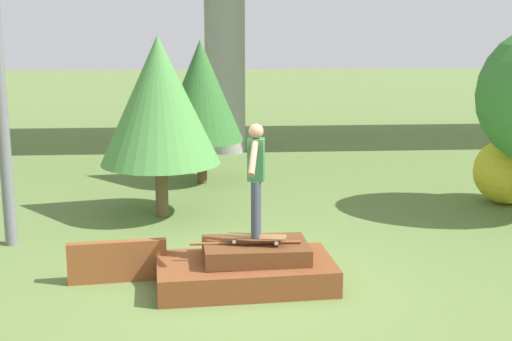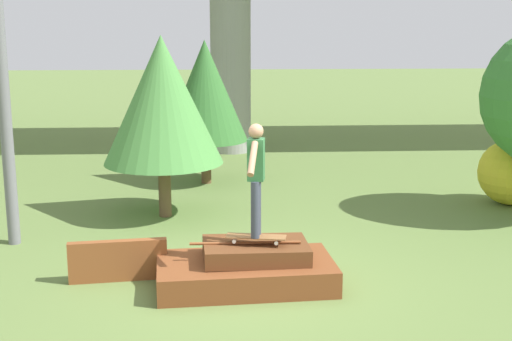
# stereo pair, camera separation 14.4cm
# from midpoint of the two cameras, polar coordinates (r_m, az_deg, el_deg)

# --- Properties ---
(ground_plane) EXTENTS (80.00, 80.00, 0.00)m
(ground_plane) POSITION_cam_midpoint_polar(r_m,az_deg,el_deg) (10.21, -1.26, -9.20)
(ground_plane) COLOR olive
(scrap_pile) EXTENTS (2.57, 1.50, 0.66)m
(scrap_pile) POSITION_cam_midpoint_polar(r_m,az_deg,el_deg) (10.13, -1.09, -7.86)
(scrap_pile) COLOR brown
(scrap_pile) RESTS_ON ground_plane
(scrap_plank_loose) EXTENTS (1.41, 0.30, 0.60)m
(scrap_plank_loose) POSITION_cam_midpoint_polar(r_m,az_deg,el_deg) (10.47, -11.42, -7.14)
(scrap_plank_loose) COLOR brown
(scrap_plank_loose) RESTS_ON ground_plane
(skateboard) EXTENTS (0.87, 0.38, 0.09)m
(skateboard) POSITION_cam_midpoint_polar(r_m,az_deg,el_deg) (9.94, -0.42, -5.33)
(skateboard) COLOR brown
(skateboard) RESTS_ON scrap_pile
(skater) EXTENTS (0.30, 1.15, 1.58)m
(skater) POSITION_cam_midpoint_polar(r_m,az_deg,el_deg) (9.70, -0.42, -0.14)
(skater) COLOR #383D4C
(skater) RESTS_ON skateboard
(tree_behind_left) EXTENTS (2.23, 2.23, 3.40)m
(tree_behind_left) POSITION_cam_midpoint_polar(r_m,az_deg,el_deg) (13.25, -8.07, 5.57)
(tree_behind_left) COLOR brown
(tree_behind_left) RESTS_ON ground_plane
(tree_behind_right) EXTENTS (1.88, 1.88, 3.22)m
(tree_behind_right) POSITION_cam_midpoint_polar(r_m,az_deg,el_deg) (15.89, -4.71, 6.35)
(tree_behind_right) COLOR brown
(tree_behind_right) RESTS_ON ground_plane
(bush_yellow_flowering) EXTENTS (1.32, 1.32, 1.32)m
(bush_yellow_flowering) POSITION_cam_midpoint_polar(r_m,az_deg,el_deg) (15.18, 19.15, -0.07)
(bush_yellow_flowering) COLOR gold
(bush_yellow_flowering) RESTS_ON ground_plane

